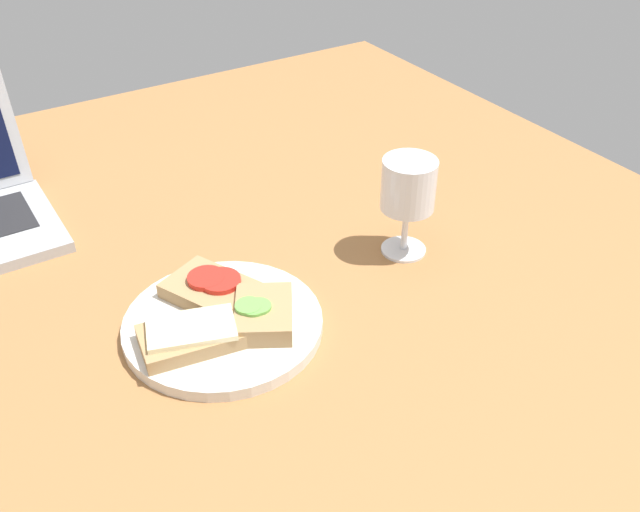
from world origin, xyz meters
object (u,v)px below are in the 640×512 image
object	(u,v)px
sandwich_with_cucumber	(263,314)
sandwich_with_tomato	(210,288)
sandwich_with_cheese	(192,335)
plate	(223,324)
wine_glass	(408,190)

from	to	relation	value
sandwich_with_cucumber	sandwich_with_tomato	distance (cm)	8.71
sandwich_with_cucumber	sandwich_with_cheese	xyz separation A→B (cm)	(-8.62, 1.23, -0.16)
plate	sandwich_with_cheese	world-z (taller)	sandwich_with_cheese
sandwich_with_cheese	wine_glass	world-z (taller)	wine_glass
sandwich_with_tomato	wine_glass	bearing A→B (deg)	-6.85
sandwich_with_cucumber	sandwich_with_tomato	size ratio (longest dim) A/B	0.88
sandwich_with_cucumber	wine_glass	xyz separation A→B (cm)	(24.94, 4.78, 7.00)
plate	sandwich_with_tomato	xyz separation A→B (cm)	(0.84, 5.03, 1.94)
plate	sandwich_with_cheese	distance (cm)	5.45
sandwich_with_cheese	wine_glass	size ratio (longest dim) A/B	0.90
sandwich_with_cucumber	sandwich_with_tomato	xyz separation A→B (cm)	(-3.07, 8.15, -0.20)
plate	sandwich_with_tomato	distance (cm)	5.46
plate	sandwich_with_tomato	world-z (taller)	sandwich_with_tomato
plate	sandwich_with_cucumber	xyz separation A→B (cm)	(3.91, -3.12, 2.14)
plate	wine_glass	distance (cm)	30.31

